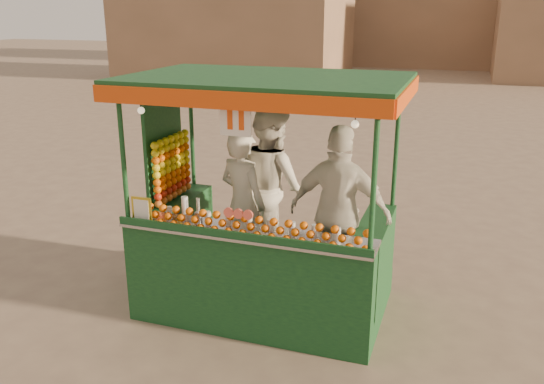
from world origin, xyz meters
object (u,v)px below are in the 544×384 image
(vendor_left, at_px, (243,204))
(vendor_middle, at_px, (271,186))
(juice_cart, at_px, (256,240))
(vendor_right, at_px, (340,213))

(vendor_left, bearing_deg, vendor_middle, -99.41)
(juice_cart, relative_size, vendor_right, 1.55)
(juice_cart, height_order, vendor_left, juice_cart)
(juice_cart, xyz_separation_m, vendor_middle, (-0.04, 0.59, 0.41))
(juice_cart, xyz_separation_m, vendor_right, (0.85, 0.10, 0.37))
(vendor_middle, height_order, vendor_right, vendor_middle)
(juice_cart, height_order, vendor_right, juice_cart)
(juice_cart, bearing_deg, vendor_middle, 94.11)
(juice_cart, bearing_deg, vendor_left, 134.97)
(vendor_left, xyz_separation_m, vendor_right, (1.10, -0.15, 0.07))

